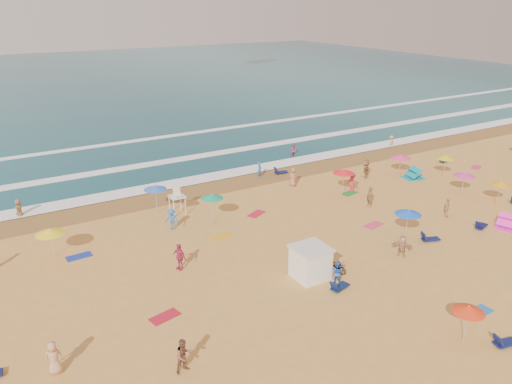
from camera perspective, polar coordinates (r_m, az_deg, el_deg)
ground at (r=37.75m, az=4.58°, el=-4.98°), size 220.00×220.00×0.00m
ocean at (r=114.50m, az=-20.71°, el=11.53°), size 220.00×140.00×0.18m
wet_sand at (r=47.65m, az=-4.03°, el=0.75°), size 220.00×220.00×0.00m
surf_foam at (r=55.24m, az=-8.16°, el=3.59°), size 200.00×18.70×0.05m
cabana at (r=32.05m, az=6.23°, el=-8.09°), size 2.00×2.00×2.00m
cabana_roof at (r=31.55m, az=6.31°, el=-6.41°), size 2.20×2.20×0.12m
bicycle at (r=33.18m, az=9.17°, el=-8.30°), size 0.80×1.68×0.85m
lifeguard_stand at (r=41.43m, az=-8.99°, el=-1.14°), size 1.20×1.20×2.10m
beach_umbrellas at (r=37.25m, az=6.60°, el=-1.91°), size 68.29×28.35×0.77m
loungers at (r=39.33m, az=15.05°, el=-4.29°), size 46.83×29.29×0.34m
towels at (r=36.97m, az=8.66°, el=-5.74°), size 42.32×21.40×0.03m
popup_tents at (r=47.37m, az=21.85°, el=-0.15°), size 4.78×14.01×1.20m
beachgoers at (r=41.06m, az=3.34°, el=-1.46°), size 45.12×27.19×2.13m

